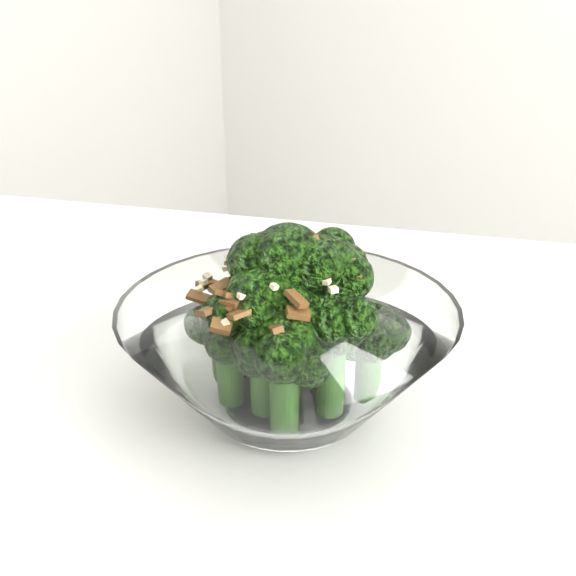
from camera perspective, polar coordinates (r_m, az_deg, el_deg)
The scene contains 2 objects.
table at distance 0.53m, azimuth -18.41°, elevation -14.19°, with size 1.42×1.21×0.75m.
broccoli_dish at distance 0.41m, azimuth -0.01°, elevation -4.90°, with size 0.21×0.21×0.13m.
Camera 1 is at (0.26, -0.33, 1.00)m, focal length 40.00 mm.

